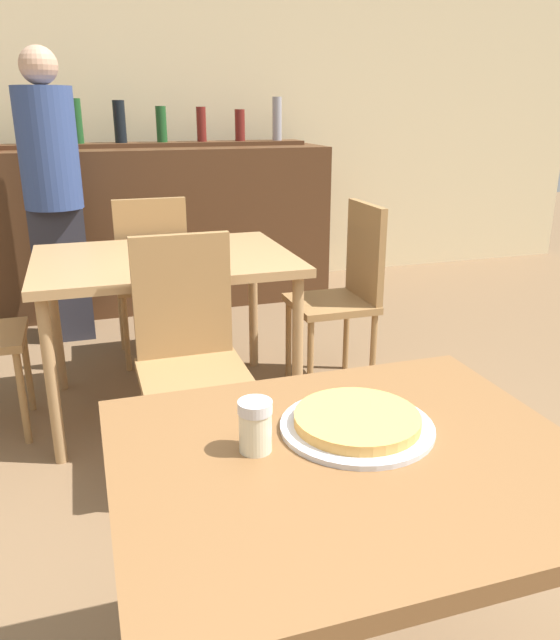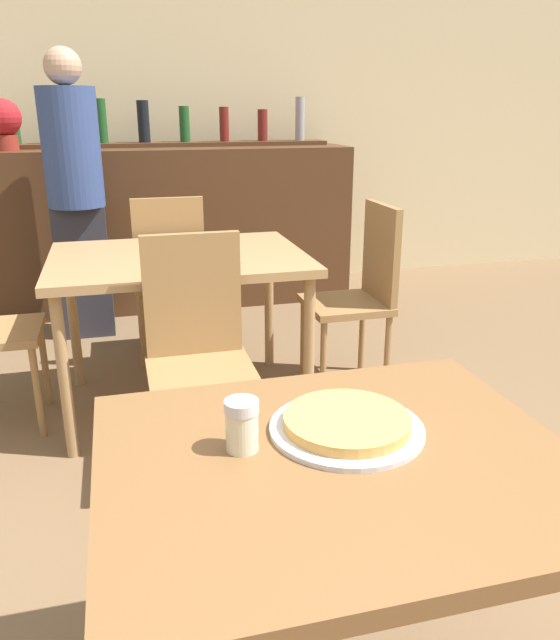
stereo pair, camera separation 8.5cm
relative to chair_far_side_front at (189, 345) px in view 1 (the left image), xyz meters
name	(u,v)px [view 1 (the left image)]	position (x,y,z in m)	size (l,w,h in m)	color
wall_back	(135,108)	(0.13, 2.86, 0.86)	(8.00, 0.05, 2.80)	beige
dining_table_near	(350,492)	(0.13, -1.23, 0.12)	(0.95, 0.79, 0.75)	brown
dining_table_far	(165,272)	(0.00, 0.60, 0.14)	(1.16, 0.87, 0.76)	#A87F51
bar_counter	(150,229)	(0.13, 2.36, 0.02)	(2.60, 0.56, 1.13)	#4C2D19
bar_back_shelf	(136,135)	(0.09, 2.50, 0.67)	(2.39, 0.24, 0.34)	#4C2D19
chair_far_side_front	(189,345)	(0.00, 0.00, 0.00)	(0.40, 0.40, 0.96)	olive
chair_far_side_back	(152,271)	(0.00, 1.20, 0.00)	(0.40, 0.40, 0.96)	olive
chair_far_side_right	(347,285)	(0.92, 0.60, 0.00)	(0.40, 0.40, 0.96)	olive
pizza_tray	(357,422)	(0.18, -1.14, 0.22)	(0.33, 0.33, 0.04)	silver
cheese_shaker	(255,426)	(-0.05, -1.16, 0.26)	(0.07, 0.07, 0.11)	beige
person_standing	(53,189)	(-0.49, 1.78, 0.40)	(0.34, 0.34, 1.74)	#2D2D38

